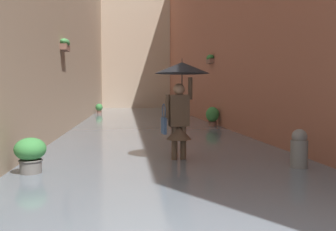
# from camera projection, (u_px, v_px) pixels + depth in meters

# --- Properties ---
(ground_plane) EXTENTS (69.78, 69.78, 0.00)m
(ground_plane) POSITION_uv_depth(u_px,v_px,m) (145.00, 126.00, 16.13)
(ground_plane) COLOR slate
(flood_water) EXTENTS (6.41, 33.91, 0.17)m
(flood_water) POSITION_uv_depth(u_px,v_px,m) (145.00, 124.00, 16.13)
(flood_water) COLOR slate
(flood_water) RESTS_ON ground_plane
(building_facade_left) EXTENTS (2.04, 31.91, 10.46)m
(building_facade_left) POSITION_uv_depth(u_px,v_px,m) (227.00, 9.00, 16.21)
(building_facade_left) COLOR #935642
(building_facade_left) RESTS_ON ground_plane
(building_facade_far) EXTENTS (9.21, 1.80, 13.32)m
(building_facade_far) POSITION_uv_depth(u_px,v_px,m) (136.00, 31.00, 30.42)
(building_facade_far) COLOR tan
(building_facade_far) RESTS_ON ground_plane
(person_wading) EXTENTS (1.08, 1.08, 2.17)m
(person_wading) POSITION_uv_depth(u_px,v_px,m) (180.00, 91.00, 7.12)
(person_wading) COLOR #2D2319
(person_wading) RESTS_ON ground_plane
(potted_plant_far_right) EXTENTS (0.51, 0.51, 0.76)m
(potted_plant_far_right) POSITION_uv_depth(u_px,v_px,m) (30.00, 156.00, 5.97)
(potted_plant_far_right) COLOR #66605B
(potted_plant_far_right) RESTS_ON ground_plane
(potted_plant_far_left) EXTENTS (0.52, 0.52, 0.93)m
(potted_plant_far_left) POSITION_uv_depth(u_px,v_px,m) (212.00, 117.00, 14.17)
(potted_plant_far_left) COLOR brown
(potted_plant_far_left) RESTS_ON ground_plane
(potted_plant_mid_right) EXTENTS (0.44, 0.44, 0.77)m
(potted_plant_mid_right) POSITION_uv_depth(u_px,v_px,m) (99.00, 109.00, 22.69)
(potted_plant_mid_right) COLOR brown
(potted_plant_mid_right) RESTS_ON ground_plane
(mooring_bollard) EXTENTS (0.30, 0.30, 0.86)m
(mooring_bollard) POSITION_uv_depth(u_px,v_px,m) (299.00, 153.00, 6.43)
(mooring_bollard) COLOR slate
(mooring_bollard) RESTS_ON ground_plane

